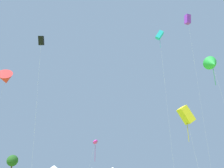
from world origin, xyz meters
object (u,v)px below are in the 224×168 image
at_px(kite_yellow_box, 186,115).
at_px(kite_cyan_box, 160,35).
at_px(kite_black_box, 41,41).
at_px(kite_magenta_parafoil, 95,142).
at_px(kite_green_delta, 212,64).
at_px(kite_red_delta, 6,79).
at_px(kite_purple_box, 188,20).
at_px(tree_distant_right, 12,161).

bearing_deg(kite_yellow_box, kite_cyan_box, 105.30).
height_order(kite_yellow_box, kite_black_box, kite_black_box).
xyz_separation_m(kite_yellow_box, kite_black_box, (-23.57, -3.15, 11.97)).
height_order(kite_magenta_parafoil, kite_black_box, kite_black_box).
bearing_deg(kite_green_delta, kite_yellow_box, -141.23).
relative_size(kite_red_delta, kite_magenta_parafoil, 2.35).
bearing_deg(kite_cyan_box, kite_purple_box, 4.22).
bearing_deg(kite_cyan_box, kite_red_delta, -178.95).
distance_m(kite_green_delta, kite_yellow_box, 16.44).
bearing_deg(kite_yellow_box, kite_purple_box, 55.30).
distance_m(kite_purple_box, kite_green_delta, 11.52).
relative_size(kite_cyan_box, kite_green_delta, 1.24).
relative_size(kite_red_delta, kite_black_box, 0.91).
distance_m(kite_green_delta, kite_black_box, 33.67).
distance_m(kite_purple_box, tree_distant_right, 67.67).
bearing_deg(kite_cyan_box, kite_magenta_parafoil, 137.28).
xyz_separation_m(kite_yellow_box, kite_magenta_parafoil, (-16.20, 19.80, -1.88)).
xyz_separation_m(kite_red_delta, kite_black_box, (9.58, -9.05, 3.07)).
relative_size(kite_red_delta, kite_yellow_box, 1.80).
bearing_deg(kite_green_delta, tree_distant_right, 146.42).
bearing_deg(kite_yellow_box, tree_distant_right, 136.72).
bearing_deg(kite_purple_box, kite_magenta_parafoil, 148.59).
relative_size(kite_red_delta, tree_distant_right, 3.09).
distance_m(kite_purple_box, kite_black_box, 32.13).
bearing_deg(kite_red_delta, kite_yellow_box, -10.10).
bearing_deg(kite_green_delta, kite_red_delta, -178.65).
xyz_separation_m(kite_green_delta, kite_black_box, (-32.14, -10.03, -0.25)).
relative_size(kite_purple_box, kite_red_delta, 1.65).
distance_m(kite_yellow_box, kite_magenta_parafoil, 25.65).
bearing_deg(kite_cyan_box, tree_distant_right, 140.27).
bearing_deg(kite_green_delta, kite_black_box, -162.67).
xyz_separation_m(kite_magenta_parafoil, kite_black_box, (-7.37, -22.95, 13.85)).
bearing_deg(tree_distant_right, kite_purple_box, -35.45).
height_order(kite_cyan_box, kite_black_box, kite_cyan_box).
distance_m(kite_magenta_parafoil, tree_distant_right, 37.10).
distance_m(kite_red_delta, tree_distant_right, 41.14).
height_order(kite_green_delta, kite_yellow_box, kite_green_delta).
height_order(kite_green_delta, kite_black_box, kite_green_delta).
bearing_deg(kite_black_box, kite_red_delta, 136.64).
bearing_deg(kite_red_delta, kite_green_delta, 1.35).
height_order(kite_red_delta, kite_black_box, kite_black_box).
height_order(kite_red_delta, kite_magenta_parafoil, kite_red_delta).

